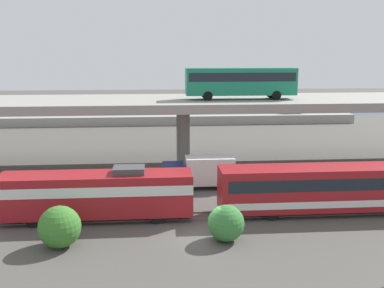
{
  "coord_description": "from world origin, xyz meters",
  "views": [
    {
      "loc": [
        -2.99,
        -29.37,
        12.75
      ],
      "look_at": [
        0.58,
        14.79,
        3.68
      ],
      "focal_mm": 41.65,
      "sensor_mm": 36.0,
      "label": 1
    }
  ],
  "objects_px": {
    "parked_car_1": "(291,109)",
    "parked_car_2": "(202,107)",
    "transit_bus_on_overpass": "(241,80)",
    "train_coach_lead": "(358,186)",
    "train_locomotive": "(87,193)",
    "parked_car_0": "(23,110)",
    "service_truck_west": "(200,171)",
    "parked_car_3": "(284,107)"
  },
  "relations": [
    {
      "from": "parked_car_1",
      "to": "parked_car_2",
      "type": "bearing_deg",
      "value": -13.55
    },
    {
      "from": "transit_bus_on_overpass",
      "to": "parked_car_2",
      "type": "xyz_separation_m",
      "value": [
        -0.31,
        37.36,
        -7.44
      ]
    },
    {
      "from": "transit_bus_on_overpass",
      "to": "train_coach_lead",
      "type": "bearing_deg",
      "value": -65.17
    },
    {
      "from": "train_locomotive",
      "to": "parked_car_2",
      "type": "bearing_deg",
      "value": -105.34
    },
    {
      "from": "parked_car_0",
      "to": "train_locomotive",
      "type": "bearing_deg",
      "value": -69.24
    },
    {
      "from": "transit_bus_on_overpass",
      "to": "service_truck_west",
      "type": "xyz_separation_m",
      "value": [
        -5.11,
        -7.29,
        -8.19
      ]
    },
    {
      "from": "service_truck_west",
      "to": "parked_car_0",
      "type": "height_order",
      "value": "parked_car_0"
    },
    {
      "from": "train_locomotive",
      "to": "parked_car_3",
      "type": "height_order",
      "value": "train_locomotive"
    },
    {
      "from": "parked_car_2",
      "to": "parked_car_3",
      "type": "height_order",
      "value": "same"
    },
    {
      "from": "parked_car_0",
      "to": "parked_car_2",
      "type": "height_order",
      "value": "same"
    },
    {
      "from": "parked_car_3",
      "to": "parked_car_1",
      "type": "bearing_deg",
      "value": -82.62
    },
    {
      "from": "transit_bus_on_overpass",
      "to": "parked_car_0",
      "type": "height_order",
      "value": "transit_bus_on_overpass"
    },
    {
      "from": "train_coach_lead",
      "to": "parked_car_0",
      "type": "relative_size",
      "value": 4.92
    },
    {
      "from": "parked_car_0",
      "to": "parked_car_2",
      "type": "bearing_deg",
      "value": 3.3
    },
    {
      "from": "train_locomotive",
      "to": "service_truck_west",
      "type": "height_order",
      "value": "train_locomotive"
    },
    {
      "from": "service_truck_west",
      "to": "parked_car_0",
      "type": "relative_size",
      "value": 1.48
    },
    {
      "from": "parked_car_1",
      "to": "parked_car_3",
      "type": "height_order",
      "value": "same"
    },
    {
      "from": "transit_bus_on_overpass",
      "to": "parked_car_2",
      "type": "distance_m",
      "value": 38.09
    },
    {
      "from": "parked_car_0",
      "to": "parked_car_3",
      "type": "distance_m",
      "value": 49.5
    },
    {
      "from": "train_coach_lead",
      "to": "parked_car_1",
      "type": "bearing_deg",
      "value": -100.86
    },
    {
      "from": "train_locomotive",
      "to": "parked_car_1",
      "type": "relative_size",
      "value": 3.93
    },
    {
      "from": "transit_bus_on_overpass",
      "to": "parked_car_2",
      "type": "height_order",
      "value": "transit_bus_on_overpass"
    },
    {
      "from": "train_locomotive",
      "to": "train_coach_lead",
      "type": "xyz_separation_m",
      "value": [
        21.57,
        -0.0,
        -0.02
      ]
    },
    {
      "from": "parked_car_2",
      "to": "parked_car_3",
      "type": "distance_m",
      "value": 16.03
    },
    {
      "from": "transit_bus_on_overpass",
      "to": "service_truck_west",
      "type": "bearing_deg",
      "value": -125.04
    },
    {
      "from": "parked_car_0",
      "to": "parked_car_3",
      "type": "bearing_deg",
      "value": 1.85
    },
    {
      "from": "transit_bus_on_overpass",
      "to": "parked_car_3",
      "type": "distance_m",
      "value": 40.91
    },
    {
      "from": "train_locomotive",
      "to": "transit_bus_on_overpass",
      "type": "relative_size",
      "value": 1.31
    },
    {
      "from": "parked_car_1",
      "to": "parked_car_0",
      "type": "bearing_deg",
      "value": -2.35
    },
    {
      "from": "transit_bus_on_overpass",
      "to": "parked_car_3",
      "type": "relative_size",
      "value": 2.84
    },
    {
      "from": "service_truck_west",
      "to": "parked_car_3",
      "type": "distance_m",
      "value": 48.97
    },
    {
      "from": "train_locomotive",
      "to": "parked_car_1",
      "type": "distance_m",
      "value": 57.33
    },
    {
      "from": "transit_bus_on_overpass",
      "to": "parked_car_1",
      "type": "relative_size",
      "value": 3.0
    },
    {
      "from": "train_locomotive",
      "to": "service_truck_west",
      "type": "relative_size",
      "value": 2.31
    },
    {
      "from": "parked_car_0",
      "to": "parked_car_3",
      "type": "height_order",
      "value": "same"
    },
    {
      "from": "train_locomotive",
      "to": "parked_car_0",
      "type": "xyz_separation_m",
      "value": [
        -19.1,
        50.38,
        0.19
      ]
    },
    {
      "from": "parked_car_0",
      "to": "parked_car_2",
      "type": "relative_size",
      "value": 1.03
    },
    {
      "from": "parked_car_0",
      "to": "parked_car_1",
      "type": "height_order",
      "value": "same"
    },
    {
      "from": "service_truck_west",
      "to": "parked_car_1",
      "type": "relative_size",
      "value": 1.7
    },
    {
      "from": "train_coach_lead",
      "to": "parked_car_1",
      "type": "xyz_separation_m",
      "value": [
        9.27,
        48.33,
        0.21
      ]
    },
    {
      "from": "transit_bus_on_overpass",
      "to": "parked_car_1",
      "type": "distance_m",
      "value": 37.84
    },
    {
      "from": "parked_car_0",
      "to": "parked_car_1",
      "type": "relative_size",
      "value": 1.15
    }
  ]
}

